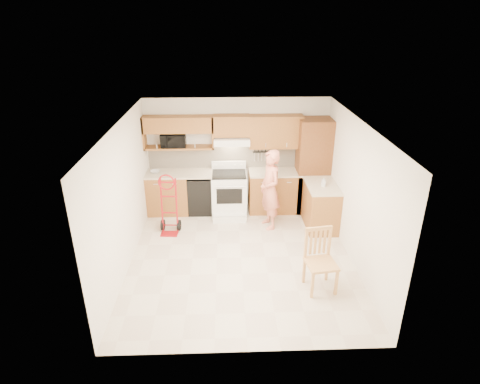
{
  "coord_description": "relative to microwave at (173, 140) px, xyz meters",
  "views": [
    {
      "loc": [
        -0.25,
        -6.23,
        4.1
      ],
      "look_at": [
        0.0,
        0.5,
        1.1
      ],
      "focal_mm": 29.93,
      "sensor_mm": 36.0,
      "label": 1
    }
  ],
  "objects": [
    {
      "name": "range_hood",
      "position": [
        1.25,
        -0.06,
        -0.01
      ],
      "size": [
        0.76,
        0.46,
        0.14
      ],
      "primitive_type": "cube",
      "color": "white",
      "rests_on": "wall_back"
    },
    {
      "name": "wall_back",
      "position": [
        1.37,
        0.17,
        -0.39
      ],
      "size": [
        4.0,
        0.02,
        2.5
      ],
      "primitive_type": "cube",
      "color": "white",
      "rests_on": "ground"
    },
    {
      "name": "upper_cab_right",
      "position": [
        2.2,
        0.0,
        0.16
      ],
      "size": [
        1.14,
        0.33,
        0.7
      ],
      "primitive_type": "cube",
      "color": "#A35C23",
      "rests_on": "wall_back"
    },
    {
      "name": "ceiling",
      "position": [
        1.37,
        -2.08,
        0.87
      ],
      "size": [
        4.0,
        4.5,
        0.02
      ],
      "primitive_type": "cube",
      "color": "white",
      "rests_on": "ground"
    },
    {
      "name": "soap_bottle",
      "position": [
        3.07,
        -0.98,
        -0.61
      ],
      "size": [
        0.1,
        0.1,
        0.18
      ],
      "primitive_type": "imported",
      "rotation": [
        0.0,
        0.0,
        -0.23
      ],
      "color": "white",
      "rests_on": "countertop_return"
    },
    {
      "name": "person",
      "position": [
        2.0,
        -0.91,
        -0.8
      ],
      "size": [
        0.56,
        0.7,
        1.68
      ],
      "primitive_type": "imported",
      "rotation": [
        0.0,
        0.0,
        -1.28
      ],
      "color": "#DB795F",
      "rests_on": "ground"
    },
    {
      "name": "wall_right",
      "position": [
        3.38,
        -2.08,
        -0.39
      ],
      "size": [
        0.02,
        4.5,
        2.5
      ],
      "primitive_type": "cube",
      "color": "white",
      "rests_on": "ground"
    },
    {
      "name": "knife_strip",
      "position": [
        1.92,
        0.12,
        -0.4
      ],
      "size": [
        0.4,
        0.05,
        0.29
      ],
      "primitive_type": null,
      "color": "black",
      "rests_on": "backsplash"
    },
    {
      "name": "wall_front",
      "position": [
        1.37,
        -4.34,
        -0.39
      ],
      "size": [
        4.0,
        0.02,
        2.5
      ],
      "primitive_type": "cube",
      "color": "white",
      "rests_on": "ground"
    },
    {
      "name": "wall_left",
      "position": [
        -0.64,
        -2.08,
        -0.39
      ],
      "size": [
        0.02,
        4.5,
        2.5
      ],
      "primitive_type": "cube",
      "color": "white",
      "rests_on": "ground"
    },
    {
      "name": "upper_shelf_mw",
      "position": [
        0.12,
        0.0,
        -0.17
      ],
      "size": [
        1.5,
        0.33,
        0.04
      ],
      "primitive_type": "cube",
      "color": "#A35C23",
      "rests_on": "wall_back"
    },
    {
      "name": "bowl",
      "position": [
        -0.42,
        -0.14,
        -0.67
      ],
      "size": [
        0.24,
        0.24,
        0.05
      ],
      "primitive_type": "imported",
      "rotation": [
        0.0,
        0.0,
        -0.16
      ],
      "color": "white",
      "rests_on": "countertop_left"
    },
    {
      "name": "microwave",
      "position": [
        0.0,
        0.0,
        0.0
      ],
      "size": [
        0.54,
        0.37,
        0.29
      ],
      "primitive_type": "imported",
      "rotation": [
        0.0,
        0.0,
        0.03
      ],
      "color": "black",
      "rests_on": "upper_shelf_mw"
    },
    {
      "name": "countertop_left",
      "position": [
        0.12,
        -0.13,
        -0.72
      ],
      "size": [
        1.5,
        0.63,
        0.04
      ],
      "primitive_type": "cube",
      "color": "beige",
      "rests_on": "lower_cab_left"
    },
    {
      "name": "cab_return_right",
      "position": [
        3.07,
        -0.94,
        -1.19
      ],
      "size": [
        0.6,
        1.0,
        0.9
      ],
      "primitive_type": "cube",
      "color": "#A35C23",
      "rests_on": "ground"
    },
    {
      "name": "range",
      "position": [
        1.18,
        -0.31,
        -1.08
      ],
      "size": [
        0.76,
        1.0,
        1.12
      ],
      "primitive_type": null,
      "color": "white",
      "rests_on": "ground"
    },
    {
      "name": "pantry_tall",
      "position": [
        3.02,
        -0.14,
        -0.59
      ],
      "size": [
        0.7,
        0.6,
        2.1
      ],
      "primitive_type": "cube",
      "color": "brown",
      "rests_on": "ground"
    },
    {
      "name": "floor",
      "position": [
        1.37,
        -2.08,
        -1.65
      ],
      "size": [
        4.0,
        4.5,
        0.02
      ],
      "primitive_type": "cube",
      "color": "beige",
      "rests_on": "ground"
    },
    {
      "name": "dishwasher",
      "position": [
        0.57,
        -0.14,
        -1.21
      ],
      "size": [
        0.6,
        0.6,
        0.85
      ],
      "primitive_type": "cube",
      "color": "black",
      "rests_on": "ground"
    },
    {
      "name": "countertop_right",
      "position": [
        2.2,
        -0.13,
        -0.72
      ],
      "size": [
        1.14,
        0.63,
        0.04
      ],
      "primitive_type": "cube",
      "color": "beige",
      "rests_on": "lower_cab_right"
    },
    {
      "name": "lower_cab_left",
      "position": [
        -0.18,
        -0.14,
        -1.19
      ],
      "size": [
        0.9,
        0.6,
        0.9
      ],
      "primitive_type": "cube",
      "color": "#A35C23",
      "rests_on": "ground"
    },
    {
      "name": "lower_cab_right",
      "position": [
        2.2,
        -0.14,
        -1.19
      ],
      "size": [
        1.14,
        0.6,
        0.9
      ],
      "primitive_type": "cube",
      "color": "#A35C23",
      "rests_on": "ground"
    },
    {
      "name": "dining_chair",
      "position": [
        2.61,
        -3.03,
        -1.12
      ],
      "size": [
        0.53,
        0.56,
        1.03
      ],
      "primitive_type": null,
      "rotation": [
        0.0,
        0.0,
        0.14
      ],
      "color": "tan",
      "rests_on": "ground"
    },
    {
      "name": "countertop_return",
      "position": [
        3.07,
        -0.94,
        -0.72
      ],
      "size": [
        0.63,
        1.0,
        0.04
      ],
      "primitive_type": "cube",
      "color": "beige",
      "rests_on": "cab_return_right"
    },
    {
      "name": "backsplash",
      "position": [
        1.37,
        0.15,
        -0.44
      ],
      "size": [
        3.92,
        0.03,
        0.55
      ],
      "primitive_type": "cube",
      "color": "beige",
      "rests_on": "wall_back"
    },
    {
      "name": "hand_truck",
      "position": [
        -0.05,
        -1.09,
        -1.06
      ],
      "size": [
        0.48,
        0.45,
        1.15
      ],
      "primitive_type": null,
      "rotation": [
        0.0,
        0.0,
        -0.07
      ],
      "color": "#A11117",
      "rests_on": "ground"
    },
    {
      "name": "upper_cab_left",
      "position": [
        0.12,
        0.0,
        0.34
      ],
      "size": [
        1.5,
        0.33,
        0.34
      ],
      "primitive_type": "cube",
      "color": "#A35C23",
      "rests_on": "wall_back"
    },
    {
      "name": "upper_cab_center",
      "position": [
        1.25,
        0.0,
        0.3
      ],
      "size": [
        0.76,
        0.33,
        0.44
      ],
      "primitive_type": "cube",
      "color": "#A35C23",
      "rests_on": "wall_back"
    }
  ]
}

